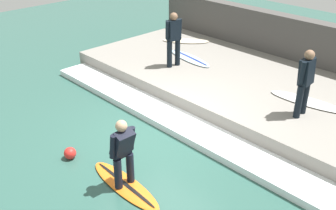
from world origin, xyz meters
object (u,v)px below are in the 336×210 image
Objects in this scene: surfboard_waiting_near at (190,58)px; surfboard_spare at (186,41)px; surfer_waiting_near at (174,37)px; marker_buoy at (70,153)px; surfer_waiting_far at (305,80)px; surfboard_waiting_far at (307,101)px; surfer_riding at (123,150)px; surfboard_riding at (125,185)px.

surfboard_waiting_near is 1.17× the size of surfboard_spare.
marker_buoy is at bearing -162.73° from surfer_waiting_near.
surfer_waiting_far is at bearing -90.43° from surfer_waiting_near.
surfboard_waiting_far is at bearing -91.30° from surfboard_waiting_near.
surfboard_waiting_near reaches higher than marker_buoy.
surfboard_waiting_near is at bearing 15.37° from marker_buoy.
surfboard_waiting_far is at bearing -12.41° from surfer_riding.
surfer_waiting_far is (-0.03, -4.25, -0.02)m from surfer_waiting_near.
surfboard_riding is 7.54× the size of marker_buoy.
surfboard_waiting_far is (-0.09, -4.12, -0.00)m from surfboard_waiting_near.
surfer_waiting_near is 0.85× the size of surfboard_waiting_near.
surfer_waiting_far is 5.46m from marker_buoy.
surfboard_waiting_far is at bearing 14.65° from surfer_waiting_far.
surfer_waiting_far reaches higher than marker_buoy.
surfboard_waiting_near is (5.04, 3.03, 0.49)m from surfboard_riding.
surfer_waiting_far is (-0.82, -4.30, 0.87)m from surfboard_waiting_near.
surfboard_waiting_near is at bearing 88.70° from surfboard_waiting_far.
surfer_waiting_near reaches higher than surfboard_spare.
surfboard_waiting_near is at bearing 30.96° from surfboard_riding.
surfer_waiting_far is 1.15m from surfboard_waiting_far.
surfboard_waiting_near is (5.04, 3.03, -0.33)m from surfer_riding.
surfboard_waiting_far is (0.69, -4.06, -0.89)m from surfer_waiting_near.
surfboard_waiting_near is at bearing -132.05° from surfboard_spare.
surfboard_waiting_far is at bearing -12.41° from surfboard_riding.
surfer_riding is 5.37× the size of marker_buoy.
surfboard_spare is (1.96, 1.35, -0.89)m from surfer_waiting_near.
surfboard_spare is 6.19× the size of marker_buoy.
surfer_waiting_far is at bearing -32.36° from marker_buoy.
surfer_waiting_near is at bearing 99.65° from surfboard_waiting_far.
surfboard_spare is (1.99, 5.61, -0.87)m from surfer_waiting_far.
surfer_waiting_near reaches higher than surfer_waiting_far.
surfboard_spare is at bearing 34.84° from surfer_riding.
surfboard_spare is at bearing 47.95° from surfboard_waiting_near.
surfer_riding reaches higher than surfboard_spare.
surfboard_riding is 7.59m from surfboard_spare.
surfer_waiting_far reaches higher than surfboard_waiting_near.
surfer_waiting_far is 0.81× the size of surfboard_waiting_far.
surfboard_spare is (1.17, 1.30, -0.00)m from surfboard_waiting_near.
surfboard_spare is at bearing 76.84° from surfboard_waiting_far.
surfboard_riding is at bearing -145.16° from surfboard_spare.
surfboard_spare is at bearing 23.06° from marker_buoy.
surfer_riding is 0.87× the size of surfer_waiting_near.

